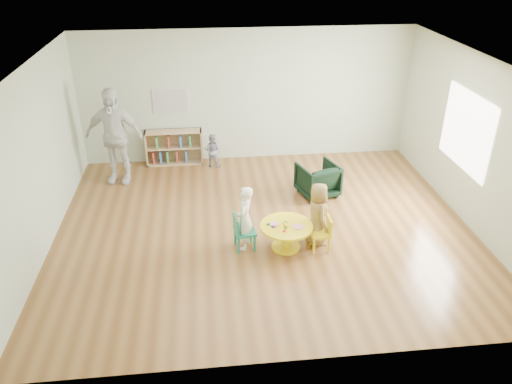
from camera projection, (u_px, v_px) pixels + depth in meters
room at (266, 123)px, 7.67m from camera, size 7.10×7.00×2.80m
activity_table at (286, 232)px, 7.88m from camera, size 0.84×0.84×0.46m
kid_chair_left at (242, 231)px, 7.85m from camera, size 0.37×0.37×0.60m
kid_chair_right at (323, 232)px, 7.85m from camera, size 0.30×0.30×0.57m
bookshelf at (174, 147)px, 10.74m from camera, size 1.20×0.30×0.75m
alphabet_poster at (171, 101)px, 10.39m from camera, size 0.74×0.01×0.54m
armchair at (318, 180)px, 9.46m from camera, size 0.86×0.87×0.64m
child_left at (245, 218)px, 7.78m from camera, size 0.37×0.45×1.07m
child_right at (318, 214)px, 7.90m from camera, size 0.41×0.56×1.06m
toddler at (212, 150)px, 10.59m from camera, size 0.42×0.37×0.73m
adult_caretaker at (114, 136)px, 9.69m from camera, size 1.19×0.65×1.92m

